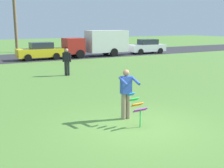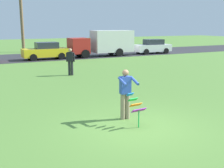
{
  "view_description": "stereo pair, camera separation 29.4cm",
  "coord_description": "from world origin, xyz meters",
  "px_view_note": "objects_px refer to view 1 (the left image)",
  "views": [
    {
      "loc": [
        -4.92,
        -7.23,
        3.21
      ],
      "look_at": [
        0.04,
        1.89,
        1.05
      ],
      "focal_mm": 45.91,
      "sensor_mm": 36.0,
      "label": 1
    },
    {
      "loc": [
        -4.66,
        -7.37,
        3.21
      ],
      "look_at": [
        0.04,
        1.89,
        1.05
      ],
      "focal_mm": 45.91,
      "sensor_mm": 36.0,
      "label": 2
    }
  ],
  "objects_px": {
    "parked_truck_red_cab": "(100,42)",
    "person_walker_near": "(67,61)",
    "parked_car_yellow": "(40,51)",
    "kite_held": "(137,105)",
    "person_kite_flyer": "(126,92)",
    "parked_car_white": "(147,47)"
  },
  "relations": [
    {
      "from": "parked_truck_red_cab",
      "to": "person_walker_near",
      "type": "height_order",
      "value": "parked_truck_red_cab"
    },
    {
      "from": "parked_car_yellow",
      "to": "parked_truck_red_cab",
      "type": "relative_size",
      "value": 0.63
    },
    {
      "from": "kite_held",
      "to": "person_walker_near",
      "type": "relative_size",
      "value": 0.6
    },
    {
      "from": "parked_car_yellow",
      "to": "person_walker_near",
      "type": "bearing_deg",
      "value": -94.54
    },
    {
      "from": "person_kite_flyer",
      "to": "parked_car_yellow",
      "type": "xyz_separation_m",
      "value": [
        1.92,
        18.54,
        -0.18
      ]
    },
    {
      "from": "person_walker_near",
      "to": "parked_truck_red_cab",
      "type": "bearing_deg",
      "value": 53.52
    },
    {
      "from": "person_kite_flyer",
      "to": "person_walker_near",
      "type": "xyz_separation_m",
      "value": [
        1.18,
        9.23,
        -0.02
      ]
    },
    {
      "from": "parked_car_white",
      "to": "person_walker_near",
      "type": "distance_m",
      "value": 15.86
    },
    {
      "from": "person_kite_flyer",
      "to": "kite_held",
      "type": "xyz_separation_m",
      "value": [
        -0.05,
        -0.76,
        -0.27
      ]
    },
    {
      "from": "parked_truck_red_cab",
      "to": "parked_car_white",
      "type": "bearing_deg",
      "value": -0.01
    },
    {
      "from": "kite_held",
      "to": "parked_car_white",
      "type": "xyz_separation_m",
      "value": [
        14.07,
        19.3,
        0.09
      ]
    },
    {
      "from": "parked_truck_red_cab",
      "to": "person_walker_near",
      "type": "bearing_deg",
      "value": -126.48
    },
    {
      "from": "parked_car_yellow",
      "to": "parked_car_white",
      "type": "relative_size",
      "value": 0.99
    },
    {
      "from": "parked_car_yellow",
      "to": "parked_car_white",
      "type": "height_order",
      "value": "same"
    },
    {
      "from": "parked_truck_red_cab",
      "to": "parked_car_white",
      "type": "height_order",
      "value": "parked_truck_red_cab"
    },
    {
      "from": "kite_held",
      "to": "parked_truck_red_cab",
      "type": "bearing_deg",
      "value": 67.18
    },
    {
      "from": "parked_car_white",
      "to": "person_walker_near",
      "type": "xyz_separation_m",
      "value": [
        -12.84,
        -9.31,
        0.16
      ]
    },
    {
      "from": "parked_car_yellow",
      "to": "person_walker_near",
      "type": "distance_m",
      "value": 9.34
    },
    {
      "from": "person_walker_near",
      "to": "parked_car_yellow",
      "type": "bearing_deg",
      "value": 85.46
    },
    {
      "from": "kite_held",
      "to": "parked_car_white",
      "type": "height_order",
      "value": "parked_car_white"
    },
    {
      "from": "kite_held",
      "to": "parked_truck_red_cab",
      "type": "relative_size",
      "value": 0.16
    },
    {
      "from": "person_kite_flyer",
      "to": "person_walker_near",
      "type": "distance_m",
      "value": 9.3
    }
  ]
}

